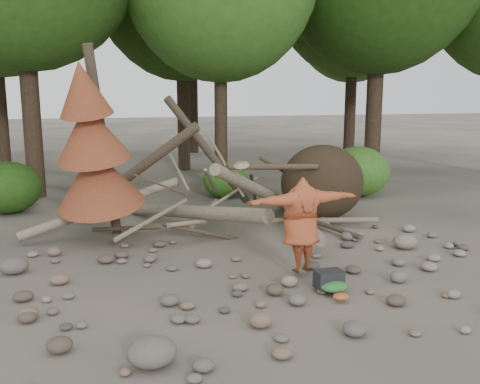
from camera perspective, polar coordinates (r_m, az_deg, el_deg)
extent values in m
plane|color=#514C44|center=(9.56, 4.44, -9.82)|extent=(120.00, 120.00, 0.00)
ellipsoid|color=#332619|center=(14.10, 8.77, 1.00)|extent=(2.20, 1.87, 1.98)
cylinder|color=gray|center=(12.62, -5.36, -2.12)|extent=(2.61, 5.11, 1.08)
cylinder|color=gray|center=(13.42, 1.86, 0.23)|extent=(3.18, 3.71, 1.90)
cylinder|color=brown|center=(13.21, -11.22, 2.06)|extent=(3.08, 1.91, 2.49)
cylinder|color=gray|center=(13.13, 6.07, -2.51)|extent=(1.13, 4.98, 0.43)
cylinder|color=brown|center=(13.60, -3.30, 4.20)|extent=(2.39, 1.03, 2.89)
cylinder|color=gray|center=(12.72, -14.53, -1.62)|extent=(3.71, 0.86, 1.20)
cylinder|color=#4C3F30|center=(12.34, -12.09, -3.81)|extent=(1.52, 1.70, 0.49)
cylinder|color=gray|center=(13.47, -0.83, -0.15)|extent=(1.57, 0.85, 0.69)
cylinder|color=#4C3F30|center=(14.33, 4.91, 2.09)|extent=(1.92, 1.25, 1.10)
cylinder|color=gray|center=(12.90, -6.68, 2.44)|extent=(0.37, 1.42, 0.85)
cylinder|color=#4C3F30|center=(13.13, 8.97, -3.48)|extent=(0.79, 2.54, 0.12)
cylinder|color=gray|center=(12.10, -3.95, -3.14)|extent=(1.78, 1.11, 0.29)
cylinder|color=#4C3F30|center=(12.29, -14.38, 5.05)|extent=(0.67, 1.13, 4.35)
cone|color=brown|center=(12.07, -14.95, 1.57)|extent=(2.06, 2.13, 1.86)
cone|color=brown|center=(11.75, -15.70, 6.20)|extent=(1.71, 1.78, 1.65)
cone|color=brown|center=(11.54, -16.42, 10.57)|extent=(1.23, 1.30, 1.41)
cylinder|color=#38281C|center=(18.09, -21.77, 13.61)|extent=(0.56, 0.56, 8.96)
cylinder|color=#38281C|center=(18.08, -2.07, 11.46)|extent=(0.44, 0.44, 7.14)
cylinder|color=#38281C|center=(20.83, 14.37, 14.24)|extent=(0.60, 0.60, 9.45)
cylinder|color=#38281C|center=(22.92, -6.16, 13.02)|extent=(0.52, 0.52, 8.54)
cylinder|color=#38281C|center=(24.81, 11.81, 12.20)|extent=(0.50, 0.50, 8.12)
cylinder|color=#38281C|center=(29.38, -5.09, 12.75)|extent=(0.54, 0.54, 8.75)
cylinder|color=#38281C|center=(31.69, 11.69, 11.61)|extent=(0.46, 0.46, 7.84)
ellipsoid|color=#32621C|center=(32.03, 11.98, 19.03)|extent=(7.17, 7.17, 8.60)
ellipsoid|color=#264D14|center=(16.06, -23.56, 0.43)|extent=(1.80, 1.80, 1.44)
ellipsoid|color=#32621C|center=(16.91, -1.62, 1.27)|extent=(1.40, 1.40, 1.12)
ellipsoid|color=#3D7424|center=(17.56, 12.46, 2.17)|extent=(2.00, 2.00, 1.60)
imported|color=#A94826|center=(9.76, 6.54, -3.49)|extent=(2.21, 0.75, 1.76)
cylinder|color=#978660|center=(8.91, 0.14, 2.88)|extent=(0.28, 0.29, 0.15)
cube|color=black|center=(9.31, 9.45, -9.51)|extent=(0.47, 0.33, 0.31)
ellipsoid|color=#2D702E|center=(9.21, 9.97, -10.17)|extent=(0.48, 0.40, 0.18)
ellipsoid|color=#C55121|center=(8.92, 10.71, -11.19)|extent=(0.27, 0.22, 0.10)
ellipsoid|color=#685F56|center=(6.97, -9.39, -16.46)|extent=(0.62, 0.56, 0.37)
ellipsoid|color=gray|center=(12.08, 17.19, -5.06)|extent=(0.53, 0.48, 0.32)
ellipsoid|color=#615852|center=(10.86, -22.98, -7.22)|extent=(0.53, 0.48, 0.32)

